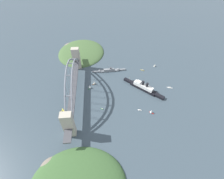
# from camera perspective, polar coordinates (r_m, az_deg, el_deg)

# --- Properties ---
(ground_plane) EXTENTS (1400.00, 1400.00, 0.00)m
(ground_plane) POSITION_cam_1_polar(r_m,az_deg,el_deg) (355.70, -12.81, -1.69)
(ground_plane) COLOR #3D4C56
(harbor_arch_bridge) EXTENTS (248.12, 17.78, 72.15)m
(harbor_arch_bridge) POSITION_cam_1_polar(r_m,az_deg,el_deg) (335.43, -13.60, 1.72)
(harbor_arch_bridge) COLOR #BCB29E
(harbor_arch_bridge) RESTS_ON ground
(headland_west_shore) EXTENTS (146.19, 129.19, 19.95)m
(headland_west_shore) POSITION_cam_1_polar(r_m,az_deg,el_deg) (484.68, -11.03, 12.85)
(headland_west_shore) COLOR #476638
(headland_west_shore) RESTS_ON ground
(ocean_liner) EXTENTS (73.82, 78.26, 21.67)m
(ocean_liner) POSITION_cam_1_polar(r_m,az_deg,el_deg) (360.42, 11.05, 0.84)
(ocean_liner) COLOR black
(ocean_liner) RESTS_ON ground
(naval_cruiser) EXTENTS (9.30, 84.28, 16.73)m
(naval_cruiser) POSITION_cam_1_polar(r_m,az_deg,el_deg) (403.59, -1.06, 6.82)
(naval_cruiser) COLOR gray
(naval_cruiser) RESTS_ON ground
(seaplane_taxiing_near_bridge) EXTENTS (8.69, 8.14, 5.08)m
(seaplane_taxiing_near_bridge) POSITION_cam_1_polar(r_m,az_deg,el_deg) (330.06, -17.02, -7.19)
(seaplane_taxiing_near_bridge) COLOR #B7B7B2
(seaplane_taxiing_near_bridge) RESTS_ON ground
(small_boat_0) EXTENTS (6.33, 12.34, 2.14)m
(small_boat_0) POSITION_cam_1_polar(r_m,az_deg,el_deg) (382.88, 19.78, 0.64)
(small_boat_0) COLOR silver
(small_boat_0) RESTS_ON ground
(small_boat_1) EXTENTS (6.77, 8.48, 8.60)m
(small_boat_1) POSITION_cam_1_polar(r_m,az_deg,el_deg) (369.35, -6.29, 2.41)
(small_boat_1) COLOR brown
(small_boat_1) RESTS_ON ground
(small_boat_2) EXTENTS (7.55, 8.44, 8.64)m
(small_boat_2) POSITION_cam_1_polar(r_m,az_deg,el_deg) (321.44, 13.77, -7.59)
(small_boat_2) COLOR #B2231E
(small_boat_2) RESTS_ON ground
(small_boat_3) EXTENTS (8.64, 8.85, 9.95)m
(small_boat_3) POSITION_cam_1_polar(r_m,az_deg,el_deg) (360.40, -7.86, 1.02)
(small_boat_3) COLOR #2D6B3D
(small_boat_3) RESTS_ON ground
(small_boat_4) EXTENTS (3.95, 8.28, 1.86)m
(small_boat_4) POSITION_cam_1_polar(r_m,az_deg,el_deg) (323.37, 9.78, -7.18)
(small_boat_4) COLOR silver
(small_boat_4) RESTS_ON ground
(small_boat_5) EXTENTS (5.21, 9.51, 2.25)m
(small_boat_5) POSITION_cam_1_polar(r_m,az_deg,el_deg) (414.34, 10.73, 6.77)
(small_boat_5) COLOR gold
(small_boat_5) RESTS_ON ground
(small_boat_6) EXTENTS (5.37, 7.04, 8.08)m
(small_boat_6) POSITION_cam_1_polar(r_m,az_deg,el_deg) (432.53, 14.94, 8.29)
(small_boat_6) COLOR silver
(small_boat_6) RESTS_ON ground
(small_boat_7) EXTENTS (4.51, 6.41, 1.91)m
(small_boat_7) POSITION_cam_1_polar(r_m,az_deg,el_deg) (321.19, -3.60, -6.84)
(small_boat_7) COLOR #2D6B3D
(small_boat_7) RESTS_ON ground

